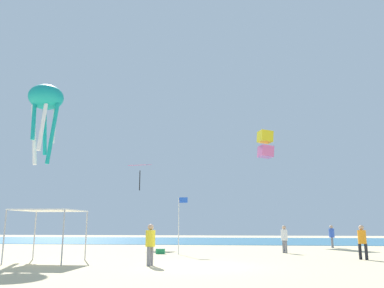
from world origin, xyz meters
The scene contains 12 objects.
ground centered at (0.00, 0.00, -0.05)m, with size 110.00×110.00×0.10m, color beige.
ocean_strip centered at (0.00, 30.69, 0.01)m, with size 110.00×22.70×0.03m, color teal.
canopy_tent centered at (-7.69, 1.00, 2.47)m, with size 3.01×2.99×2.61m.
person_near_tent centered at (8.70, 4.41, 1.08)m, with size 0.44×0.44×1.84m.
person_leftmost centered at (5.08, 9.22, 1.06)m, with size 0.43×0.46×1.81m.
person_central centered at (-2.11, -0.14, 1.11)m, with size 0.45×0.50×1.88m.
person_rightmost centered at (9.74, 16.07, 1.08)m, with size 0.44×0.48×1.83m.
banner_flag centered at (-1.78, 7.17, 2.18)m, with size 0.61×0.06×3.62m.
cooler_box centered at (-3.10, 7.61, 0.18)m, with size 0.57×0.37×0.35m.
kite_diamond_pink centered at (-6.96, 17.08, 7.22)m, with size 1.93×1.92×2.53m.
kite_octopus_teal centered at (-11.12, 6.30, 10.28)m, with size 3.33×3.33×5.60m.
kite_box_yellow centered at (5.15, 23.42, 10.36)m, with size 1.82×1.76×2.94m.
Camera 1 is at (1.89, -18.63, 1.83)m, focal length 36.90 mm.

